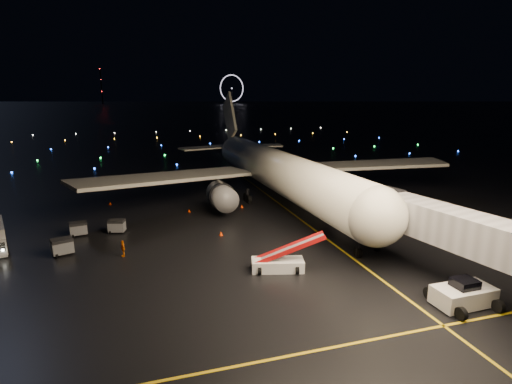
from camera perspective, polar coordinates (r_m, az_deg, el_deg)
ground at (r=330.48m, az=-15.60°, el=10.47°), size 2000.00×2000.00×0.00m
lane_centre at (r=51.58m, az=6.63°, el=-4.10°), size 0.25×80.00×0.02m
lane_cross at (r=25.57m, az=-7.81°, el=-24.26°), size 60.00×0.25×0.02m
airliner at (r=61.06m, az=1.95°, el=6.59°), size 59.54×56.77×16.30m
pushback_tug at (r=35.05m, az=27.53°, el=-12.59°), size 4.57×2.46×2.15m
belt_loader at (r=36.78m, az=3.12°, el=-8.70°), size 7.22×3.58×3.38m
crew_c at (r=42.21m, az=-18.48°, el=-7.64°), size 0.63×1.05×1.68m
safety_cone_0 at (r=46.13m, az=-5.03°, el=-5.91°), size 0.46×0.46×0.51m
safety_cone_1 at (r=57.04m, az=-2.03°, el=-2.03°), size 0.54×0.54×0.48m
safety_cone_2 at (r=55.76m, az=-9.54°, el=-2.59°), size 0.53×0.53×0.47m
safety_cone_3 at (r=62.45m, az=-20.13°, el=-1.48°), size 0.49×0.49×0.49m
ferris_wheel at (r=770.85m, az=-3.47°, el=14.42°), size 49.33×16.80×52.00m
radio_mast at (r=771.97m, az=-21.23°, el=14.00°), size 1.80×1.80×64.00m
taxiway_lights at (r=137.12m, az=-13.46°, el=6.82°), size 164.00×92.00×0.36m
baggage_cart_0 at (r=49.55m, az=-19.26°, el=-4.64°), size 2.05×1.67×1.52m
baggage_cart_1 at (r=50.19m, az=-24.04°, el=-4.83°), size 2.02×1.58×1.54m
baggage_cart_2 at (r=44.99m, az=-25.94°, el=-7.03°), size 2.31×1.96×1.66m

